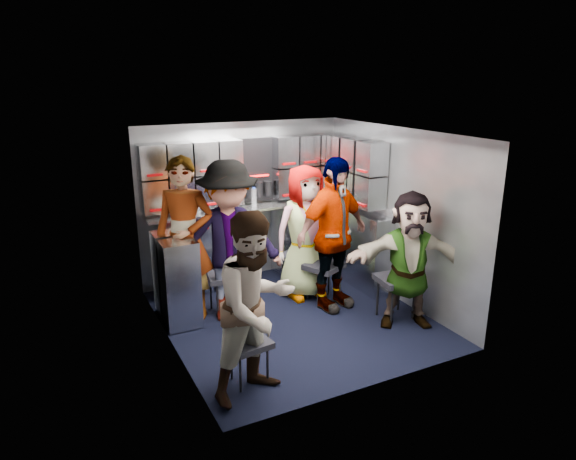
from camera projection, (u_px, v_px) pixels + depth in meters
name	position (u px, v px, depth m)	size (l,w,h in m)	color
floor	(294.00, 318.00, 5.89)	(3.00, 3.00, 0.00)	black
wall_back	(243.00, 201.00, 6.87)	(2.80, 0.04, 2.10)	gray
wall_left	(166.00, 250.00, 4.98)	(0.04, 3.00, 2.10)	gray
wall_right	(397.00, 215.00, 6.19)	(0.04, 3.00, 2.10)	gray
ceiling	(294.00, 133.00, 5.28)	(2.80, 3.00, 0.02)	silver
cart_bank_back	(250.00, 245.00, 6.85)	(2.68, 0.38, 0.99)	#9FA5AF
cart_bank_left	(176.00, 279.00, 5.71)	(0.38, 0.76, 0.99)	#9FA5AF
counter	(249.00, 207.00, 6.70)	(2.68, 0.42, 0.03)	#BABDC2
locker_bank_back	(246.00, 171.00, 6.61)	(2.68, 0.28, 0.82)	#9FA5AF
locker_bank_right	(355.00, 171.00, 6.59)	(0.28, 1.00, 0.82)	#9FA5AF
right_cabinet	(357.00, 246.00, 6.80)	(0.28, 1.20, 1.00)	#9FA5AF
coffee_niche	(257.00, 170.00, 6.75)	(0.46, 0.16, 0.84)	black
red_latch_strip	(255.00, 221.00, 6.57)	(2.60, 0.02, 0.03)	#950206
jump_seat_near_left	(249.00, 345.00, 4.56)	(0.39, 0.38, 0.42)	black
jump_seat_mid_left	(225.00, 279.00, 5.97)	(0.45, 0.43, 0.45)	black
jump_seat_center	(298.00, 258.00, 6.54)	(0.47, 0.46, 0.49)	black
jump_seat_mid_right	(324.00, 268.00, 6.22)	(0.54, 0.53, 0.49)	black
jump_seat_near_right	(397.00, 282.00, 5.79)	(0.46, 0.44, 0.49)	black
attendant_standing	(185.00, 239.00, 5.69)	(0.68, 0.44, 1.85)	black
attendant_arc_a	(256.00, 307.00, 4.28)	(0.80, 0.62, 1.65)	black
attendant_arc_b	(229.00, 242.00, 5.67)	(1.17, 0.67, 1.82)	black
attendant_arc_c	(305.00, 232.00, 6.27)	(0.81, 0.53, 1.66)	black
attendant_arc_d	(333.00, 235.00, 5.93)	(1.06, 0.44, 1.81)	black
attendant_arc_e	(409.00, 260.00, 5.54)	(1.41, 0.45, 1.52)	black
bottle_left	(197.00, 203.00, 6.31)	(0.07, 0.07, 0.26)	white
bottle_mid	(254.00, 198.00, 6.64)	(0.07, 0.07, 0.23)	white
bottle_right	(325.00, 189.00, 7.10)	(0.07, 0.07, 0.26)	white
cup_left	(191.00, 211.00, 6.29)	(0.08, 0.08, 0.09)	#CDB590
cup_right	(333.00, 193.00, 7.16)	(0.08, 0.08, 0.11)	#CDB590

